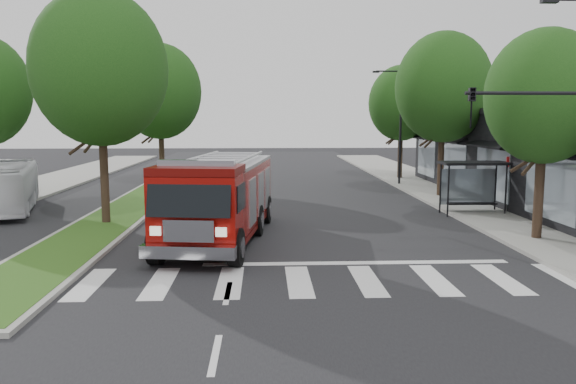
{
  "coord_description": "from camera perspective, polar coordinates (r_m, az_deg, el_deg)",
  "views": [
    {
      "loc": [
        1.0,
        -18.79,
        4.73
      ],
      "look_at": [
        1.95,
        3.29,
        1.8
      ],
      "focal_mm": 35.0,
      "sensor_mm": 36.0,
      "label": 1
    }
  ],
  "objects": [
    {
      "name": "ground",
      "position": [
        19.4,
        -5.39,
        -6.59
      ],
      "size": [
        140.0,
        140.0,
        0.0
      ],
      "primitive_type": "plane",
      "color": "black",
      "rests_on": "ground"
    },
    {
      "name": "sidewalk_right",
      "position": [
        31.35,
        19.08,
        -1.41
      ],
      "size": [
        5.0,
        80.0,
        0.15
      ],
      "primitive_type": "cube",
      "color": "gray",
      "rests_on": "ground"
    },
    {
      "name": "median",
      "position": [
        37.74,
        -13.14,
        0.27
      ],
      "size": [
        3.0,
        50.0,
        0.15
      ],
      "color": "gray",
      "rests_on": "ground"
    },
    {
      "name": "storefront_row",
      "position": [
        33.02,
        26.56,
        2.88
      ],
      "size": [
        8.0,
        30.0,
        5.0
      ],
      "primitive_type": "cube",
      "color": "black",
      "rests_on": "ground"
    },
    {
      "name": "bus_shelter",
      "position": [
        28.93,
        18.19,
        1.83
      ],
      "size": [
        3.2,
        1.6,
        2.61
      ],
      "color": "black",
      "rests_on": "ground"
    },
    {
      "name": "tree_right_near",
      "position": [
        23.31,
        24.61,
        8.78
      ],
      "size": [
        4.4,
        4.4,
        8.05
      ],
      "color": "black",
      "rests_on": "ground"
    },
    {
      "name": "tree_right_mid",
      "position": [
        34.48,
        15.51,
        10.2
      ],
      "size": [
        5.6,
        5.6,
        9.72
      ],
      "color": "black",
      "rests_on": "ground"
    },
    {
      "name": "tree_right_far",
      "position": [
        44.08,
        11.45,
        8.84
      ],
      "size": [
        5.0,
        5.0,
        8.73
      ],
      "color": "black",
      "rests_on": "ground"
    },
    {
      "name": "tree_median_near",
      "position": [
        25.85,
        -18.58,
        11.79
      ],
      "size": [
        5.8,
        5.8,
        10.16
      ],
      "color": "black",
      "rests_on": "ground"
    },
    {
      "name": "tree_median_far",
      "position": [
        39.46,
        -12.88,
        9.91
      ],
      "size": [
        5.6,
        5.6,
        9.72
      ],
      "color": "black",
      "rests_on": "ground"
    },
    {
      "name": "streetlight_right_near",
      "position": [
        17.55,
        27.11,
        6.52
      ],
      "size": [
        4.08,
        0.22,
        8.0
      ],
      "color": "black",
      "rests_on": "ground"
    },
    {
      "name": "streetlight_right_far",
      "position": [
        39.9,
        11.16,
        7.05
      ],
      "size": [
        2.11,
        0.2,
        8.0
      ],
      "color": "black",
      "rests_on": "ground"
    },
    {
      "name": "fire_engine",
      "position": [
        21.77,
        -6.93,
        -0.71
      ],
      "size": [
        4.15,
        10.06,
        3.39
      ],
      "rotation": [
        0.0,
        0.0,
        -0.13
      ],
      "color": "#520604",
      "rests_on": "ground"
    },
    {
      "name": "city_bus",
      "position": [
        31.98,
        -26.44,
        0.5
      ],
      "size": [
        4.7,
        9.14,
        2.49
      ],
      "primitive_type": "imported",
      "rotation": [
        0.0,
        0.0,
        0.31
      ],
      "color": "silver",
      "rests_on": "ground"
    }
  ]
}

